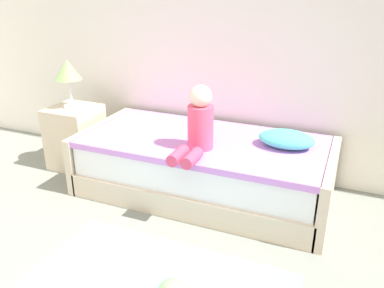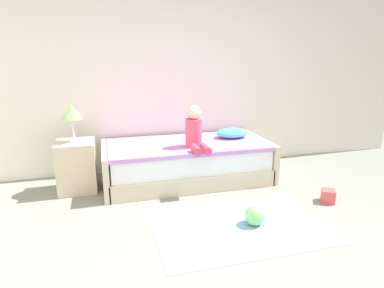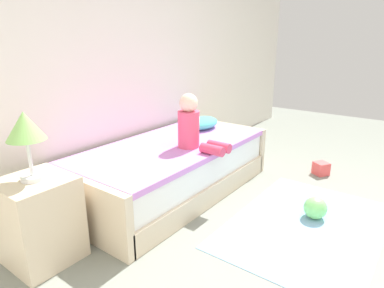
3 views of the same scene
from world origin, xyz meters
name	(u,v)px [view 1 (image 1 of 3)]	position (x,y,z in m)	size (l,w,h in m)	color
wall_rear	(237,14)	(0.00, 2.60, 1.45)	(7.20, 0.10, 2.90)	silver
bed	(203,167)	(-0.06, 2.00, 0.25)	(2.11, 1.00, 0.50)	beige
nightstand	(76,137)	(-1.41, 2.03, 0.30)	(0.44, 0.44, 0.60)	beige
table_lamp	(68,72)	(-1.41, 2.03, 0.94)	(0.24, 0.24, 0.45)	silver
child_figure	(198,125)	(-0.02, 1.77, 0.70)	(0.20, 0.51, 0.50)	#E04C6B
pillow	(287,139)	(0.60, 2.10, 0.56)	(0.44, 0.30, 0.13)	#4CCCBC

